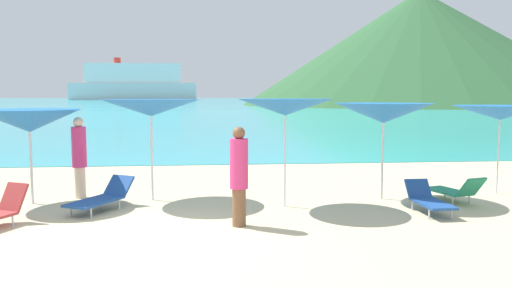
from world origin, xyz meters
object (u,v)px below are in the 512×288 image
at_px(lounge_chair_3, 455,190).
at_px(beachgoer_1, 79,155).
at_px(cruise_ship, 133,84).
at_px(umbrella_6, 500,113).
at_px(beachgoer_2, 239,174).
at_px(umbrella_2, 29,121).
at_px(lounge_chair_4, 428,199).
at_px(umbrella_3, 151,108).
at_px(lounge_chair_1, 102,197).
at_px(umbrella_4, 285,107).
at_px(umbrella_5, 383,113).

xyz_separation_m(lounge_chair_3, beachgoer_1, (-8.57, 1.39, 0.73)).
bearing_deg(cruise_ship, beachgoer_1, -79.57).
xyz_separation_m(umbrella_6, beachgoer_1, (-10.15, 0.43, -0.97)).
bearing_deg(beachgoer_2, beachgoer_1, -97.61).
height_order(umbrella_2, lounge_chair_4, umbrella_2).
xyz_separation_m(umbrella_3, lounge_chair_3, (6.83, -0.97, -1.84)).
distance_m(lounge_chair_3, lounge_chair_4, 1.30).
bearing_deg(lounge_chair_1, umbrella_6, 34.07).
height_order(lounge_chair_3, lounge_chair_4, lounge_chair_3).
relative_size(umbrella_2, umbrella_4, 0.96).
bearing_deg(umbrella_3, umbrella_6, -0.06).
bearing_deg(lounge_chair_4, cruise_ship, 98.65).
bearing_deg(cruise_ship, lounge_chair_4, -78.00).
height_order(beachgoer_2, cruise_ship, cruise_ship).
relative_size(umbrella_3, umbrella_4, 0.99).
height_order(umbrella_4, lounge_chair_1, umbrella_4).
distance_m(umbrella_2, umbrella_6, 11.06).
relative_size(umbrella_2, umbrella_6, 0.99).
bearing_deg(umbrella_4, umbrella_2, 171.58).
bearing_deg(umbrella_6, beachgoer_1, 177.57).
height_order(umbrella_2, umbrella_4, umbrella_4).
bearing_deg(lounge_chair_4, lounge_chair_1, 171.95).
distance_m(umbrella_2, umbrella_5, 7.99).
relative_size(umbrella_3, beachgoer_2, 1.26).
height_order(lounge_chair_4, cruise_ship, cruise_ship).
xyz_separation_m(lounge_chair_4, cruise_ship, (-44.53, 259.13, 8.20)).
relative_size(umbrella_2, beachgoer_1, 1.18).
height_order(umbrella_3, beachgoer_2, umbrella_3).
relative_size(umbrella_6, cruise_ship, 0.03).
bearing_deg(cruise_ship, umbrella_6, -77.38).
bearing_deg(lounge_chair_1, beachgoer_2, -0.16).
distance_m(umbrella_4, cruise_ship, 261.71).
xyz_separation_m(umbrella_2, beachgoer_1, (0.91, 0.55, -0.83)).
height_order(umbrella_5, beachgoer_1, umbrella_5).
bearing_deg(beachgoer_1, lounge_chair_3, -136.34).
relative_size(umbrella_3, umbrella_5, 0.96).
relative_size(lounge_chair_3, lounge_chair_4, 1.07).
height_order(umbrella_3, umbrella_5, umbrella_3).
height_order(umbrella_3, lounge_chair_3, umbrella_3).
distance_m(umbrella_6, lounge_chair_3, 2.51).
xyz_separation_m(umbrella_3, umbrella_6, (8.41, -0.01, -0.14)).
height_order(umbrella_6, lounge_chair_3, umbrella_6).
bearing_deg(lounge_chair_3, umbrella_5, -37.90).
bearing_deg(lounge_chair_1, umbrella_3, 73.77).
relative_size(lounge_chair_1, beachgoer_1, 0.89).
distance_m(umbrella_6, beachgoer_2, 7.07).
height_order(umbrella_2, lounge_chair_1, umbrella_2).
bearing_deg(lounge_chair_3, umbrella_6, -165.43).
bearing_deg(lounge_chair_4, umbrella_5, 108.26).
distance_m(umbrella_2, umbrella_3, 2.67).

